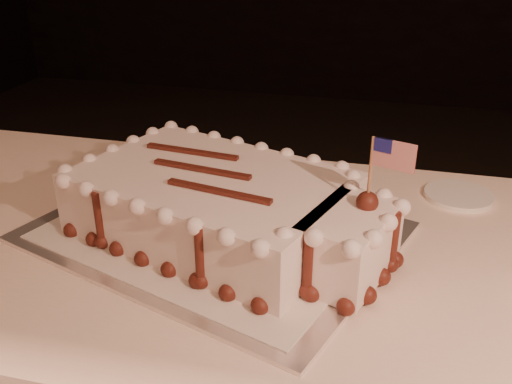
# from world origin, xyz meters

# --- Properties ---
(cake_board) EXTENTS (0.74, 0.64, 0.01)m
(cake_board) POSITION_xyz_m (-0.30, 0.61, 0.75)
(cake_board) COLOR silver
(cake_board) RESTS_ON banquet_table
(doily) EXTENTS (0.66, 0.58, 0.00)m
(doily) POSITION_xyz_m (-0.30, 0.61, 0.76)
(doily) COLOR silver
(doily) RESTS_ON cake_board
(sheet_cake) EXTENTS (0.62, 0.46, 0.23)m
(sheet_cake) POSITION_xyz_m (-0.26, 0.60, 0.82)
(sheet_cake) COLOR white
(sheet_cake) RESTS_ON doily
(side_plate) EXTENTS (0.14, 0.14, 0.01)m
(side_plate) POSITION_xyz_m (0.15, 0.87, 0.76)
(side_plate) COLOR white
(side_plate) RESTS_ON banquet_table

